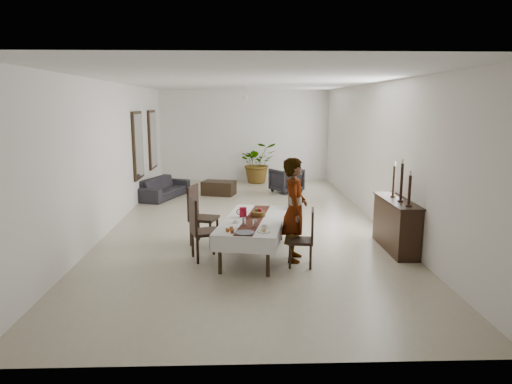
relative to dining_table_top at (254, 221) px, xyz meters
The scene contains 86 objects.
floor 2.52m from the dining_table_top, 92.15° to the left, with size 6.00×12.00×0.00m, color #B7AE91.
ceiling 3.53m from the dining_table_top, 92.15° to the left, with size 6.00×12.00×0.02m, color white.
wall_back 8.48m from the dining_table_top, 90.62° to the left, with size 6.00×0.02×3.20m, color white.
wall_front 3.70m from the dining_table_top, 91.46° to the right, with size 6.00×0.02×3.20m, color white.
wall_left 4.05m from the dining_table_top, 141.83° to the left, with size 0.02×12.00×3.20m, color white.
wall_right 3.91m from the dining_table_top, 39.88° to the left, with size 0.02×12.00×3.20m, color white.
dining_table_top is the anchor object (origin of this frame).
table_leg_fl 1.14m from the dining_table_top, 121.99° to the right, with size 0.06×0.06×0.62m, color black.
table_leg_fr 1.14m from the dining_table_top, 79.78° to the right, with size 0.06×0.06×0.62m, color black.
table_leg_bl 1.14m from the dining_table_top, 100.22° to the left, with size 0.06×0.06×0.62m, color black.
table_leg_br 1.14m from the dining_table_top, 58.01° to the left, with size 0.06×0.06×0.62m, color black.
tablecloth_top 0.03m from the dining_table_top, ahead, with size 1.05×2.30×0.01m, color silver.
tablecloth_drape_left 0.53m from the dining_table_top, 169.11° to the left, with size 0.01×2.30×0.27m, color silver.
tablecloth_drape_right 0.53m from the dining_table_top, 10.89° to the right, with size 0.01×2.30×0.27m, color silver.
tablecloth_drape_near 1.15m from the dining_table_top, 100.89° to the right, with size 1.05×0.01×0.27m, color white.
tablecloth_drape_far 1.15m from the dining_table_top, 79.11° to the left, with size 1.05×0.01×0.27m, color white.
table_runner 0.03m from the dining_table_top, ahead, with size 0.31×2.23×0.00m, color #522217.
red_pitcher 0.29m from the dining_table_top, 138.15° to the left, with size 0.13×0.13×0.18m, color maroon.
pitcher_handle 0.35m from the dining_table_top, 144.99° to the left, with size 0.11×0.11×0.02m, color maroon.
wine_glass_near 0.60m from the dining_table_top, 90.43° to the right, with size 0.06×0.06×0.15m, color silver.
wine_glass_mid 0.51m from the dining_table_top, 111.19° to the right, with size 0.06×0.06×0.15m, color silver.
teacup_right 0.60m from the dining_table_top, 74.32° to the right, with size 0.08×0.08×0.05m, color white.
saucer_right 0.60m from the dining_table_top, 74.32° to the right, with size 0.13×0.13×0.01m, color silver.
teacup_left 0.41m from the dining_table_top, 141.49° to the right, with size 0.08×0.08×0.05m, color white.
saucer_left 0.41m from the dining_table_top, 141.49° to the right, with size 0.13×0.13×0.01m, color silver.
plate_near_right 0.85m from the dining_table_top, 80.75° to the right, with size 0.21×0.21×0.01m, color silver.
bread_near_right 0.86m from the dining_table_top, 80.75° to the right, with size 0.08×0.08×0.08m, color #D8B769.
plate_near_left 0.72m from the dining_table_top, 122.69° to the right, with size 0.21×0.21×0.01m, color silver.
plate_far_left 0.57m from the dining_table_top, 109.30° to the left, with size 0.21×0.21×0.01m, color silver.
serving_tray 0.94m from the dining_table_top, 100.89° to the right, with size 0.32×0.32×0.02m, color #3C3C40.
jam_jar_a 0.98m from the dining_table_top, 112.40° to the right, with size 0.06×0.06×0.07m, color #8C3C14.
jam_jar_b 0.95m from the dining_table_top, 118.31° to the right, with size 0.06×0.06×0.07m, color brown.
jam_jar_c 0.86m from the dining_table_top, 117.24° to the right, with size 0.06×0.06×0.07m, color brown.
fruit_basket 0.24m from the dining_table_top, 67.80° to the left, with size 0.27×0.27×0.09m, color brown.
fruit_red 0.29m from the dining_table_top, 62.61° to the left, with size 0.08×0.08×0.08m, color maroon.
fruit_green 0.29m from the dining_table_top, 77.07° to the left, with size 0.07×0.07×0.07m, color #4F7322.
chair_right_near_seat 0.99m from the dining_table_top, 36.88° to the right, with size 0.42×0.42×0.05m, color black.
chair_right_near_leg_fl 1.28m from the dining_table_top, 40.17° to the right, with size 0.04×0.04×0.41m, color black.
chair_right_near_leg_fr 1.15m from the dining_table_top, 24.35° to the right, with size 0.04×0.04×0.41m, color black.
chair_right_near_leg_bl 1.03m from the dining_table_top, 51.25° to the right, with size 0.04×0.04×0.41m, color black.
chair_right_near_leg_br 0.86m from the dining_table_top, 31.54° to the right, with size 0.04×0.04×0.41m, color black.
chair_right_near_back 1.15m from the dining_table_top, 32.36° to the right, with size 0.42×0.04×0.53m, color black.
chair_right_far_seat 1.10m from the dining_table_top, 58.97° to the left, with size 0.40×0.40×0.05m, color black.
chair_right_far_leg_fl 1.12m from the dining_table_top, 46.56° to the left, with size 0.04×0.04×0.40m, color black.
chair_right_far_leg_fr 1.37m from the dining_table_top, 55.82° to the left, with size 0.04×0.04×0.40m, color black.
chair_right_far_leg_bl 0.97m from the dining_table_top, 63.74° to the left, with size 0.04×0.04×0.40m, color black.
chair_right_far_leg_br 1.25m from the dining_table_top, 69.88° to the left, with size 0.04×0.04×0.40m, color black.
chair_right_far_back 1.17m from the dining_table_top, 50.99° to the left, with size 0.40×0.04×0.51m, color black.
chair_left_near_seat 0.89m from the dining_table_top, 167.41° to the right, with size 0.48×0.48×0.05m, color black.
chair_left_near_leg_fl 1.18m from the dining_table_top, behind, with size 0.05×0.05×0.47m, color black.
chair_left_near_leg_fr 1.15m from the dining_table_top, 155.95° to the right, with size 0.05×0.05×0.47m, color black.
chair_left_near_leg_bl 0.84m from the dining_table_top, behind, with size 0.05×0.05×0.47m, color black.
chair_left_near_leg_br 0.80m from the dining_table_top, 152.79° to the right, with size 0.05×0.05×0.47m, color black.
chair_left_near_back 1.11m from the dining_table_top, 166.26° to the right, with size 0.48×0.04×0.60m, color black.
chair_left_far_seat 1.21m from the dining_table_top, 142.76° to the left, with size 0.49×0.49×0.06m, color black.
chair_left_far_leg_fl 1.52m from the dining_table_top, 138.16° to the left, with size 0.05×0.05×0.48m, color black.
chair_left_far_leg_fr 1.40m from the dining_table_top, 153.82° to the left, with size 0.05×0.05×0.48m, color black.
chair_left_far_leg_bl 1.19m from the dining_table_top, 129.37° to the left, with size 0.05×0.05×0.48m, color black.
chair_left_far_leg_br 1.03m from the dining_table_top, 149.84° to the left, with size 0.05×0.05×0.48m, color black.
chair_left_far_back 1.43m from the dining_table_top, 145.93° to the left, with size 0.49×0.04×0.62m, color black.
woman 0.80m from the dining_table_top, 21.26° to the right, with size 0.66×0.43×1.82m, color #92959A.
sideboard_body 2.71m from the dining_table_top, ahead, with size 0.41×1.55×0.93m, color black.
sideboard_top 2.72m from the dining_table_top, ahead, with size 0.45×1.61×0.03m, color black.
candlestick_near_base 2.73m from the dining_table_top, ahead, with size 0.10×0.10×0.03m, color black.
candlestick_near_shaft 2.77m from the dining_table_top, ahead, with size 0.05×0.05×0.52m, color black.
candlestick_near_candle 2.85m from the dining_table_top, ahead, with size 0.04×0.04×0.08m, color beige.
candlestick_mid_base 2.71m from the dining_table_top, ahead, with size 0.10×0.10×0.03m, color black.
candlestick_mid_shaft 2.78m from the dining_table_top, ahead, with size 0.05×0.05×0.67m, color black.
candlestick_mid_candle 2.89m from the dining_table_top, ahead, with size 0.04×0.04×0.08m, color beige.
candlestick_far_base 2.76m from the dining_table_top, 10.72° to the left, with size 0.10×0.10×0.03m, color black.
candlestick_far_shaft 2.81m from the dining_table_top, 10.72° to the left, with size 0.05×0.05×0.57m, color black.
candlestick_far_candle 2.90m from the dining_table_top, 10.72° to the left, with size 0.04×0.04×0.08m, color beige.
sofa 5.92m from the dining_table_top, 115.24° to the left, with size 1.99×0.78×0.58m, color #29262B.
armchair 6.14m from the dining_table_top, 78.87° to the left, with size 0.82×0.84×0.76m, color #262328.
coffee_table 5.76m from the dining_table_top, 99.05° to the left, with size 0.95×0.63×0.42m, color black.
potted_plant 7.84m from the dining_table_top, 87.34° to the left, with size 1.28×1.11×1.42m, color #2E5220.
mirror_frame_near 5.63m from the dining_table_top, 123.39° to the left, with size 0.06×1.05×1.85m, color black.
mirror_glass_near 5.61m from the dining_table_top, 123.08° to the left, with size 0.01×0.90×1.70m, color white.
mirror_frame_far 7.45m from the dining_table_top, 114.39° to the left, with size 0.06×1.05×1.85m, color black.
mirror_glass_far 7.44m from the dining_table_top, 114.14° to the left, with size 0.01×0.90×1.70m, color silver.
fan_rod 5.96m from the dining_table_top, 90.96° to the left, with size 0.04×0.04×0.20m, color silver.
fan_hub 5.88m from the dining_table_top, 90.96° to the left, with size 0.16×0.16×0.08m, color silver.
fan_blade_n 6.20m from the dining_table_top, 90.90° to the left, with size 0.10×0.55×0.01m, color white.
fan_blade_s 5.56m from the dining_table_top, 91.03° to the left, with size 0.10×0.55×0.01m, color silver.
fan_blade_e 5.89m from the dining_table_top, 87.27° to the left, with size 0.55×0.10×0.01m, color white.
fan_blade_w 5.90m from the dining_table_top, 94.65° to the left, with size 0.55×0.10×0.01m, color white.
Camera 1 is at (-0.13, -10.40, 2.71)m, focal length 32.00 mm.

